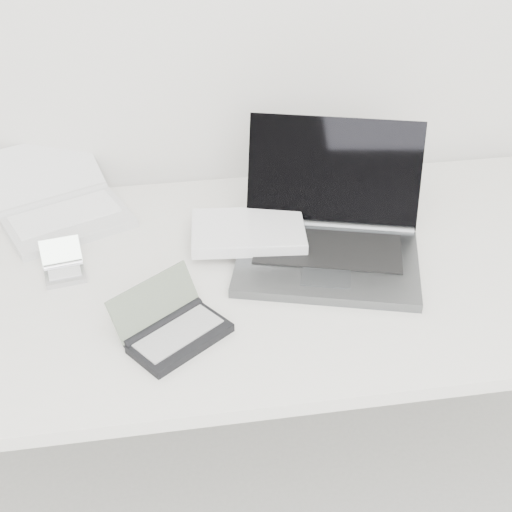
{
  "coord_description": "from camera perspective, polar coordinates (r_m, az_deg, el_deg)",
  "views": [
    {
      "loc": [
        -0.22,
        0.33,
        1.64
      ],
      "look_at": [
        -0.03,
        1.51,
        0.79
      ],
      "focal_mm": 50.0,
      "sensor_mm": 36.0,
      "label": 1
    }
  ],
  "objects": [
    {
      "name": "laptop_large",
      "position": [
        1.57,
        4.19,
        1.72
      ],
      "size": [
        0.54,
        0.45,
        0.25
      ],
      "rotation": [
        0.0,
        0.0,
        -0.28
      ],
      "color": "#525456",
      "rests_on": "desk"
    },
    {
      "name": "pda_silver",
      "position": [
        1.57,
        -15.12,
        -0.97
      ],
      "size": [
        0.1,
        0.11,
        0.07
      ],
      "rotation": [
        0.0,
        0.0,
        0.17
      ],
      "color": "#B8B7BC",
      "rests_on": "desk"
    },
    {
      "name": "desk",
      "position": [
        1.57,
        0.86,
        -2.23
      ],
      "size": [
        1.6,
        0.8,
        0.73
      ],
      "color": "white",
      "rests_on": "ground"
    },
    {
      "name": "palmtop_charcoal",
      "position": [
        1.36,
        -6.66,
        -5.79
      ],
      "size": [
        0.24,
        0.23,
        0.1
      ],
      "rotation": [
        0.0,
        0.0,
        0.63
      ],
      "color": "black",
      "rests_on": "desk"
    },
    {
      "name": "netbook_open_white",
      "position": [
        1.76,
        -15.41,
        3.83
      ],
      "size": [
        0.39,
        0.42,
        0.11
      ],
      "rotation": [
        0.0,
        0.0,
        0.4
      ],
      "color": "silver",
      "rests_on": "desk"
    }
  ]
}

